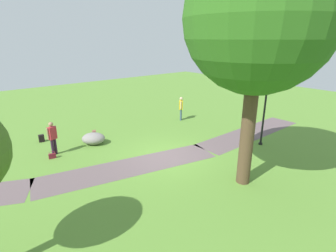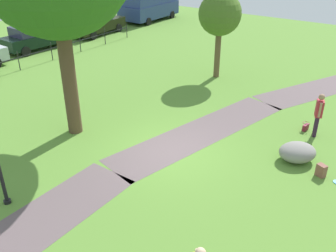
{
  "view_description": "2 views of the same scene",
  "coord_description": "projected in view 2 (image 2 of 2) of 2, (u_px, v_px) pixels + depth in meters",
  "views": [
    {
      "loc": [
        7.31,
        8.84,
        5.41
      ],
      "look_at": [
        -0.83,
        -0.92,
        1.14
      ],
      "focal_mm": 28.04,
      "sensor_mm": 36.0,
      "label": 1
    },
    {
      "loc": [
        -8.84,
        -6.34,
        6.65
      ],
      "look_at": [
        0.12,
        0.09,
        0.9
      ],
      "focal_mm": 39.7,
      "sensor_mm": 36.0,
      "label": 2
    }
  ],
  "objects": [
    {
      "name": "ground_plane",
      "position": [
        168.0,
        151.0,
        12.72
      ],
      "size": [
        48.0,
        48.0,
        0.0
      ],
      "primitive_type": "plane",
      "color": "#598832"
    },
    {
      "name": "footpath_segment_mid",
      "position": [
        202.0,
        132.0,
        13.98
      ],
      "size": [
        8.19,
        3.47,
        0.01
      ],
      "color": "#625154",
      "rests_on": "ground"
    },
    {
      "name": "footpath_segment_far",
      "position": [
        327.0,
        86.0,
        18.09
      ],
      "size": [
        8.0,
        4.94,
        0.01
      ],
      "color": "#625154",
      "rests_on": "ground"
    },
    {
      "name": "young_tree_near_path",
      "position": [
        220.0,
        15.0,
        17.92
      ],
      "size": [
        2.09,
        2.09,
        4.23
      ],
      "color": "brown",
      "rests_on": "ground"
    },
    {
      "name": "lawn_boulder",
      "position": [
        297.0,
        152.0,
        12.09
      ],
      "size": [
        1.57,
        1.55,
        0.62
      ],
      "color": "gray",
      "rests_on": "ground"
    },
    {
      "name": "woman_with_handbag",
      "position": [
        319.0,
        112.0,
        13.27
      ],
      "size": [
        0.49,
        0.35,
        1.66
      ],
      "color": "#2F1A32",
      "rests_on": "ground"
    },
    {
      "name": "handbag_on_grass",
      "position": [
        306.0,
        127.0,
        14.03
      ],
      "size": [
        0.34,
        0.31,
        0.31
      ],
      "color": "maroon",
      "rests_on": "ground"
    },
    {
      "name": "backpack_by_boulder",
      "position": [
        321.0,
        171.0,
        11.35
      ],
      "size": [
        0.34,
        0.34,
        0.4
      ],
      "color": "brown",
      "rests_on": "ground"
    },
    {
      "name": "parked_hatchback_blue",
      "position": [
        34.0,
        37.0,
        23.45
      ],
      "size": [
        4.22,
        1.95,
        1.56
      ],
      "color": "black",
      "rests_on": "ground"
    },
    {
      "name": "parked_wagon_silver",
      "position": [
        96.0,
        23.0,
        27.05
      ],
      "size": [
        4.61,
        2.16,
        1.56
      ],
      "color": "black",
      "rests_on": "ground"
    },
    {
      "name": "delivery_van",
      "position": [
        149.0,
        5.0,
        31.35
      ],
      "size": [
        5.52,
        2.63,
        2.3
      ],
      "color": "navy",
      "rests_on": "ground"
    }
  ]
}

